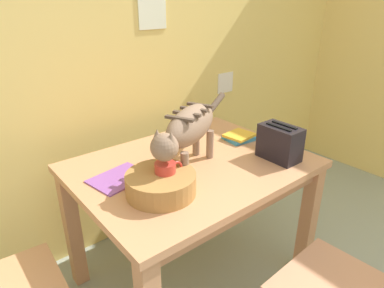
{
  "coord_description": "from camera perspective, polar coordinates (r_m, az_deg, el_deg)",
  "views": [
    {
      "loc": [
        -1.02,
        0.41,
        1.47
      ],
      "look_at": [
        -0.09,
        1.54,
        0.82
      ],
      "focal_mm": 31.74,
      "sensor_mm": 36.0,
      "label": 1
    }
  ],
  "objects": [
    {
      "name": "wall_rear",
      "position": [
        2.07,
        -10.11,
        17.39
      ],
      "size": [
        4.45,
        0.11,
        2.5
      ],
      "color": "#F1D16F",
      "rests_on": "ground_plane"
    },
    {
      "name": "wicker_basket",
      "position": [
        1.39,
        -5.25,
        -6.61
      ],
      "size": [
        0.29,
        0.29,
        0.09
      ],
      "color": "#AA783D",
      "rests_on": "dining_table"
    },
    {
      "name": "dining_table",
      "position": [
        1.69,
        -0.0,
        -6.02
      ],
      "size": [
        1.1,
        0.84,
        0.72
      ],
      "color": "tan",
      "rests_on": "ground_plane"
    },
    {
      "name": "cat",
      "position": [
        1.5,
        -0.65,
        2.57
      ],
      "size": [
        0.63,
        0.34,
        0.3
      ],
      "rotation": [
        0.0,
        0.0,
        2.01
      ],
      "color": "#886C55",
      "rests_on": "dining_table"
    },
    {
      "name": "saucer_bowl",
      "position": [
        1.42,
        -4.41,
        -7.24
      ],
      "size": [
        0.18,
        0.18,
        0.04
      ],
      "primitive_type": "cylinder",
      "color": "#B9ABA8",
      "rests_on": "dining_table"
    },
    {
      "name": "book_stack",
      "position": [
        1.93,
        7.94,
        1.22
      ],
      "size": [
        0.17,
        0.15,
        0.03
      ],
      "color": "#3790C9",
      "rests_on": "dining_table"
    },
    {
      "name": "magazine",
      "position": [
        1.55,
        -12.09,
        -5.6
      ],
      "size": [
        0.27,
        0.22,
        0.01
      ],
      "primitive_type": "cube",
      "rotation": [
        0.0,
        0.0,
        0.18
      ],
      "color": "#8F51AA",
      "rests_on": "dining_table"
    },
    {
      "name": "toaster",
      "position": [
        1.71,
        14.53,
        0.22
      ],
      "size": [
        0.12,
        0.2,
        0.18
      ],
      "color": "black",
      "rests_on": "dining_table"
    },
    {
      "name": "coffee_mug",
      "position": [
        1.39,
        -4.37,
        -4.85
      ],
      "size": [
        0.13,
        0.09,
        0.09
      ],
      "color": "red",
      "rests_on": "saucer_bowl"
    }
  ]
}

